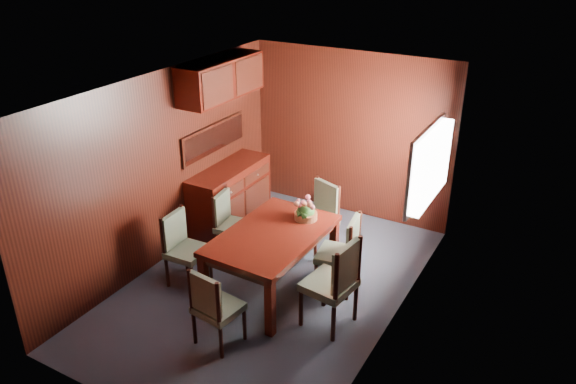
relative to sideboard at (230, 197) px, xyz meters
The scene contains 11 objects.
ground 1.66m from the sideboard, 38.66° to the right, with size 4.50×4.50×0.00m, color #333846.
room_shell 1.78m from the sideboard, 30.23° to the right, with size 3.06×4.52×2.41m.
sideboard is the anchor object (origin of this frame).
dining_table 1.68m from the sideboard, 38.15° to the right, with size 1.03×1.61×0.74m.
chair_left_near 1.46m from the sideboard, 77.79° to the right, with size 0.43×0.45×0.91m.
chair_left_far 0.75m from the sideboard, 56.33° to the right, with size 0.45×0.46×0.87m.
chair_right_near 2.59m from the sideboard, 30.19° to the right, with size 0.54×0.56×1.05m.
chair_right_far 2.13m from the sideboard, 17.56° to the right, with size 0.50×0.51×0.96m.
chair_head 2.55m from the sideboard, 58.97° to the right, with size 0.47×0.46×0.90m.
chair_foot 1.40m from the sideboard, ahead, with size 0.58×0.57×0.96m.
flower_centerpiece 1.64m from the sideboard, 20.10° to the right, with size 0.29×0.29×0.29m.
Camera 1 is at (2.94, -4.77, 3.90)m, focal length 35.00 mm.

